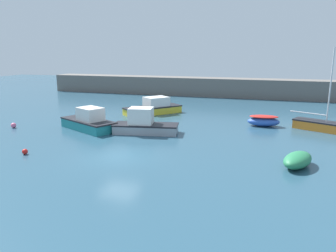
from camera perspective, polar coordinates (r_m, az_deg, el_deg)
name	(u,v)px	position (r m, az deg, el deg)	size (l,w,h in m)	color
ground_plane	(119,157)	(21.72, -8.50, -5.43)	(120.00, 120.00, 0.20)	#284C60
harbor_breakwater	(208,87)	(50.34, 6.91, 6.79)	(51.08, 3.48, 2.72)	#66605B
motorboat_with_cabin	(89,122)	(29.17, -13.62, 0.74)	(5.96, 4.37, 1.98)	teal
sailboat_tall_mast	(326,126)	(30.89, 25.80, 0.01)	(5.61, 3.59, 6.99)	orange
motorboat_grey_hull	(154,108)	(35.69, -2.48, 3.24)	(5.74, 6.30, 1.81)	yellow
cabin_cruiser_white	(144,124)	(27.21, -4.19, 0.32)	(5.59, 2.82, 2.13)	gray
rowboat_with_red_cover	(264,121)	(30.97, 16.31, 0.90)	(2.98, 1.75, 1.00)	#2D56B7
rowboat_white_midwater	(298,160)	(20.80, 21.64, -5.51)	(2.32, 3.09, 0.87)	#287A4C
mooring_buoy_pink	(14,125)	(32.18, -25.31, 0.10)	(0.45, 0.45, 0.45)	#EA668C
mooring_buoy_red	(25,152)	(23.70, -23.65, -4.11)	(0.37, 0.37, 0.37)	red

